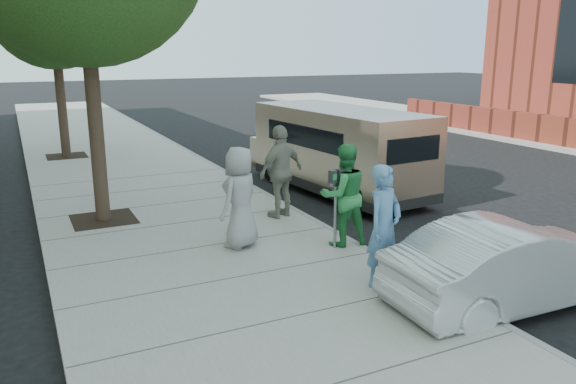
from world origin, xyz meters
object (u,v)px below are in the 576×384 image
object	(u,v)px
van	(337,148)
person_gray_shirt	(240,197)
sedan	(513,264)
person_green_shirt	(344,195)
person_officer	(384,226)
person_striped_polo	(281,172)
parking_meter	(336,192)

from	to	relation	value
van	person_gray_shirt	world-z (taller)	van
sedan	person_green_shirt	size ratio (longest dim) A/B	2.09
van	person_green_shirt	size ratio (longest dim) A/B	3.25
person_officer	person_gray_shirt	bearing A→B (deg)	97.54
van	person_green_shirt	world-z (taller)	van
van	person_officer	distance (m)	5.98
van	person_striped_polo	size ratio (longest dim) A/B	3.08
van	person_officer	xyz separation A→B (m)	(-2.49, -5.44, -0.07)
person_officer	person_green_shirt	bearing A→B (deg)	57.51
person_green_shirt	van	bearing A→B (deg)	-113.59
parking_meter	person_striped_polo	bearing A→B (deg)	77.62
parking_meter	person_officer	xyz separation A→B (m)	(-0.18, -1.62, -0.11)
person_green_shirt	sedan	bearing A→B (deg)	114.80
person_gray_shirt	person_green_shirt	bearing A→B (deg)	122.76
parking_meter	person_green_shirt	size ratio (longest dim) A/B	0.77
person_green_shirt	person_striped_polo	world-z (taller)	person_striped_polo
van	person_gray_shirt	bearing A→B (deg)	-145.82
parking_meter	person_gray_shirt	world-z (taller)	person_gray_shirt
parking_meter	sedan	world-z (taller)	parking_meter
van	person_gray_shirt	size ratio (longest dim) A/B	3.30
van	person_officer	world-z (taller)	van
sedan	person_gray_shirt	distance (m)	4.35
van	person_striped_polo	xyz separation A→B (m)	(-2.33, -1.76, -0.02)
person_green_shirt	person_officer	bearing A→B (deg)	82.75
person_officer	person_striped_polo	bearing A→B (deg)	68.04
person_officer	person_green_shirt	xyz separation A→B (m)	(0.40, 1.71, 0.00)
person_gray_shirt	person_striped_polo	distance (m)	1.89
parking_meter	person_officer	world-z (taller)	person_officer
parking_meter	person_gray_shirt	bearing A→B (deg)	138.08
van	person_officer	size ratio (longest dim) A/B	3.26
sedan	person_green_shirt	distance (m)	2.99
person_officer	person_gray_shirt	distance (m)	2.69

